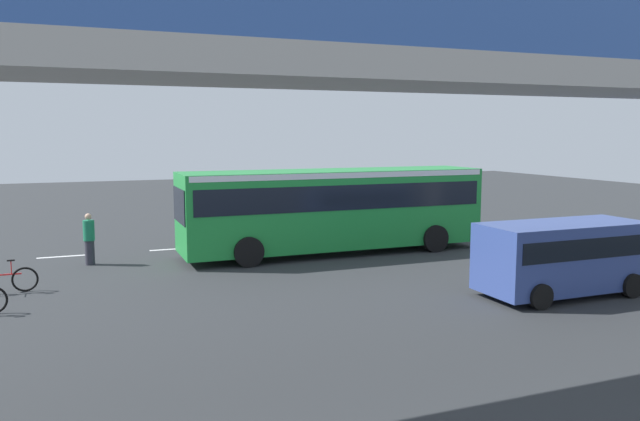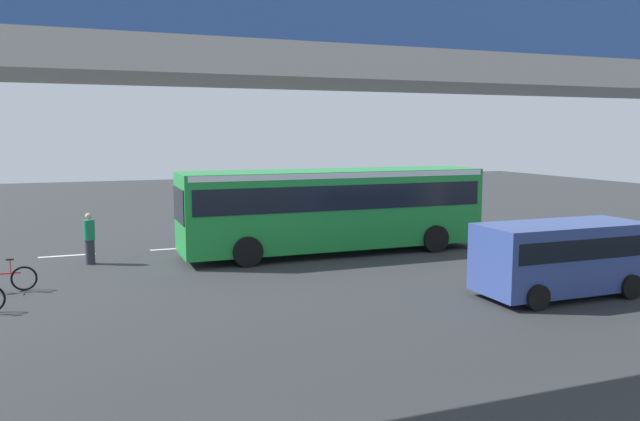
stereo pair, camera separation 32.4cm
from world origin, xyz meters
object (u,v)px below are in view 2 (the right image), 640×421
at_px(city_bus, 334,204).
at_px(pedestrian, 89,239).
at_px(parked_van, 561,254).
at_px(bicycle_red, 4,279).

height_order(city_bus, pedestrian, city_bus).
distance_m(parked_van, pedestrian, 15.31).
relative_size(city_bus, pedestrian, 6.44).
bearing_deg(city_bus, bicycle_red, 10.97).
height_order(bicycle_red, pedestrian, pedestrian).
bearing_deg(bicycle_red, pedestrian, -125.94).
bearing_deg(pedestrian, city_bus, 172.69).
xyz_separation_m(city_bus, pedestrian, (8.69, -1.11, -1.00)).
xyz_separation_m(parked_van, pedestrian, (12.23, -9.21, -0.30)).
bearing_deg(pedestrian, parked_van, 143.03).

